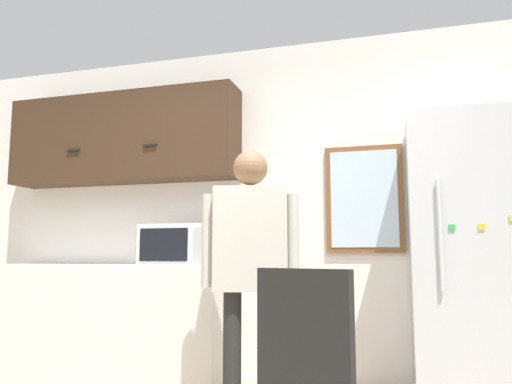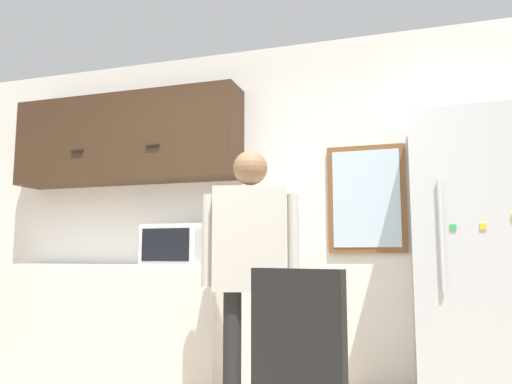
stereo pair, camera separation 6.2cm
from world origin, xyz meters
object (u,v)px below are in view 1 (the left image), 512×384
Objects in this scene: microwave at (181,245)px; person at (250,253)px; refrigerator at (471,260)px; chair at (319,383)px.

person reaches higher than microwave.
microwave is at bearing 126.77° from person.
person is 0.86× the size of refrigerator.
microwave is at bearing -178.91° from refrigerator.
person is at bearing -155.64° from refrigerator.
refrigerator is (2.03, 0.04, -0.11)m from microwave.
chair is (1.29, -1.59, -0.55)m from microwave.
refrigerator is at bearing -94.30° from chair.
person is 1.45m from refrigerator.
microwave is at bearing -30.62° from chair.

